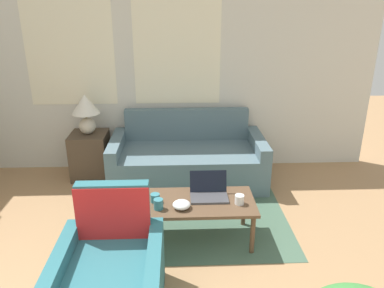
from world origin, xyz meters
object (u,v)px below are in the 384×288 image
(cup_yellow, at_px, (155,198))
(cup_white, at_px, (239,200))
(snack_bowl, at_px, (182,205))
(coffee_table, at_px, (198,205))
(table_lamp, at_px, (86,109))
(laptop, at_px, (209,192))
(couch, at_px, (188,160))
(cup_navy, at_px, (158,204))
(armchair, at_px, (111,278))

(cup_yellow, bearing_deg, cup_white, -5.02)
(snack_bowl, bearing_deg, coffee_table, 38.89)
(table_lamp, bearing_deg, snack_bowl, -53.79)
(laptop, height_order, cup_white, laptop)
(couch, xyz_separation_m, laptop, (0.17, -1.23, 0.20))
(coffee_table, xyz_separation_m, cup_navy, (-0.36, -0.13, 0.09))
(armchair, distance_m, cup_navy, 0.80)
(table_lamp, height_order, coffee_table, table_lamp)
(table_lamp, distance_m, cup_yellow, 1.78)
(snack_bowl, bearing_deg, armchair, -126.59)
(cup_navy, relative_size, cup_yellow, 1.13)
(table_lamp, height_order, laptop, table_lamp)
(laptop, height_order, snack_bowl, laptop)
(couch, distance_m, cup_yellow, 1.37)
(cup_navy, distance_m, snack_bowl, 0.21)
(couch, relative_size, table_lamp, 3.75)
(couch, height_order, laptop, couch)
(armchair, bearing_deg, table_lamp, 105.37)
(cup_navy, height_order, cup_white, cup_navy)
(coffee_table, relative_size, laptop, 3.02)
(snack_bowl, bearing_deg, cup_white, 5.98)
(armchair, relative_size, cup_navy, 9.18)
(armchair, xyz_separation_m, cup_white, (1.06, 0.77, 0.20))
(cup_yellow, bearing_deg, snack_bowl, -26.98)
(cup_white, bearing_deg, couch, 107.45)
(laptop, bearing_deg, couch, 97.64)
(couch, distance_m, cup_navy, 1.49)
(laptop, xyz_separation_m, snack_bowl, (-0.26, -0.21, -0.02))
(snack_bowl, bearing_deg, laptop, 38.12)
(table_lamp, height_order, cup_yellow, table_lamp)
(coffee_table, bearing_deg, snack_bowl, -141.11)
(snack_bowl, bearing_deg, cup_navy, -178.89)
(armchair, relative_size, laptop, 2.51)
(coffee_table, height_order, cup_navy, cup_navy)
(table_lamp, xyz_separation_m, snack_bowl, (1.16, -1.58, -0.46))
(cup_navy, bearing_deg, couch, 78.09)
(coffee_table, xyz_separation_m, cup_white, (0.38, -0.07, 0.09))
(laptop, relative_size, cup_yellow, 4.13)
(armchair, height_order, cup_yellow, armchair)
(coffee_table, distance_m, snack_bowl, 0.21)
(cup_yellow, bearing_deg, coffee_table, -0.14)
(table_lamp, bearing_deg, laptop, -44.10)
(armchair, relative_size, coffee_table, 0.83)
(table_lamp, distance_m, cup_navy, 1.90)
(armchair, bearing_deg, cup_navy, 65.56)
(armchair, bearing_deg, coffee_table, 50.80)
(coffee_table, height_order, snack_bowl, snack_bowl)
(table_lamp, relative_size, cup_white, 5.72)
(couch, height_order, armchair, armchair)
(armchair, xyz_separation_m, coffee_table, (0.68, 0.83, 0.11))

